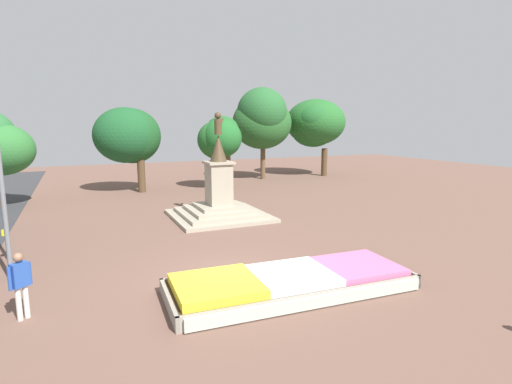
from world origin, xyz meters
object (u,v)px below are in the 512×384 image
(banner_pole, at_px, (2,187))
(pedestrian_near_planter, at_px, (20,281))
(statue_monument, at_px, (219,200))
(flower_planter, at_px, (290,283))

(banner_pole, bearing_deg, pedestrian_near_planter, -78.30)
(statue_monument, bearing_deg, flower_planter, -97.16)
(flower_planter, height_order, pedestrian_near_planter, pedestrian_near_planter)
(flower_planter, xyz_separation_m, pedestrian_near_planter, (-6.77, 1.25, 0.72))
(statue_monument, distance_m, banner_pole, 10.34)
(flower_planter, relative_size, statue_monument, 1.36)
(flower_planter, relative_size, pedestrian_near_planter, 4.29)
(banner_pole, xyz_separation_m, pedestrian_near_planter, (0.62, -3.00, -1.94))
(pedestrian_near_planter, bearing_deg, banner_pole, 101.70)
(statue_monument, bearing_deg, banner_pole, -148.04)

